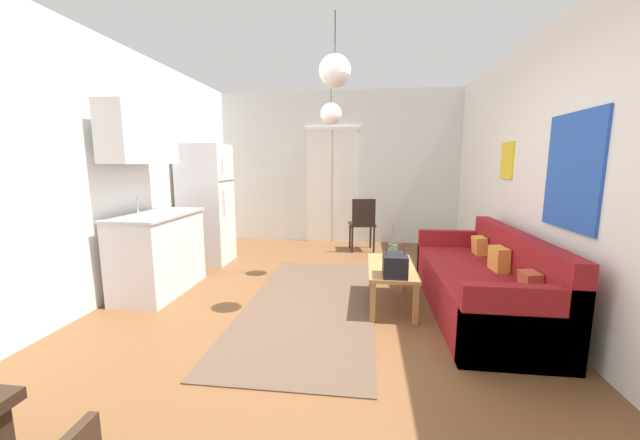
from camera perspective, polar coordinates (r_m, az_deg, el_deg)
name	(u,v)px	position (r m, az deg, el deg)	size (l,w,h in m)	color
ground_plane	(307,326)	(3.54, -2.01, -16.41)	(4.96, 7.61, 0.10)	brown
wall_back	(338,168)	(6.73, 2.80, 8.18)	(4.56, 0.13, 2.76)	silver
wall_right	(579,174)	(3.59, 35.89, 5.93)	(0.12, 7.21, 2.76)	white
wall_left	(78,172)	(4.18, -34.08, 6.30)	(0.12, 7.21, 2.76)	white
area_rug	(310,303)	(3.89, -1.55, -13.07)	(1.31, 2.99, 0.01)	brown
couch	(485,286)	(3.95, 24.74, -9.48)	(0.85, 2.17, 0.81)	maroon
coffee_table	(391,271)	(3.83, 11.25, -7.97)	(0.47, 0.98, 0.42)	#A87542
bamboo_vase	(393,251)	(4.07, 11.49, -4.89)	(0.10, 0.10, 0.38)	#47704C
handbag	(395,265)	(3.46, 11.82, -6.98)	(0.22, 0.29, 0.32)	black
refrigerator	(206,204)	(5.53, -17.62, 2.38)	(0.68, 0.60, 1.74)	white
kitchen_counter	(154,223)	(4.44, -24.84, -0.49)	(0.59, 1.15, 2.09)	silver
accent_chair	(363,222)	(6.02, 6.78, -0.26)	(0.48, 0.46, 0.89)	black
pendant_lamp_near	(335,71)	(3.40, 2.37, 22.58)	(0.28, 0.28, 0.64)	black
pendant_lamp_far	(331,114)	(4.52, 1.75, 16.50)	(0.26, 0.26, 0.84)	black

